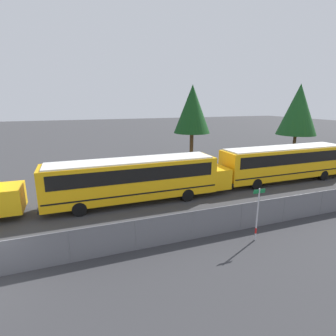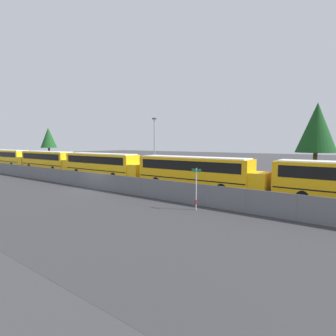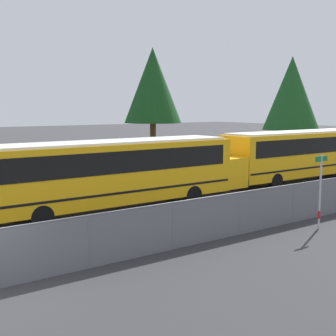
{
  "view_description": "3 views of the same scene",
  "coord_description": "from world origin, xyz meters",
  "px_view_note": "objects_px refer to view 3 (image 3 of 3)",
  "views": [
    {
      "loc": [
        3.54,
        -11.24,
        7.04
      ],
      "look_at": [
        10.31,
        7.12,
        2.07
      ],
      "focal_mm": 28.0,
      "sensor_mm": 36.0,
      "label": 1
    },
    {
      "loc": [
        20.85,
        -16.35,
        4.53
      ],
      "look_at": [
        3.64,
        7.1,
        1.73
      ],
      "focal_mm": 28.0,
      "sensor_mm": 36.0,
      "label": 2
    },
    {
      "loc": [
        -2.88,
        -11.8,
        4.62
      ],
      "look_at": [
        10.78,
        6.68,
        1.63
      ],
      "focal_mm": 50.0,
      "sensor_mm": 36.0,
      "label": 3
    }
  ],
  "objects_px": {
    "street_sign": "(320,190)",
    "tree_1": "(153,86)",
    "school_bus_3": "(118,169)",
    "school_bus_4": "(305,151)",
    "tree_3": "(292,93)"
  },
  "relations": [
    {
      "from": "street_sign",
      "to": "tree_3",
      "type": "height_order",
      "value": "tree_3"
    },
    {
      "from": "street_sign",
      "to": "tree_3",
      "type": "relative_size",
      "value": 0.3
    },
    {
      "from": "tree_1",
      "to": "tree_3",
      "type": "bearing_deg",
      "value": 2.78
    },
    {
      "from": "street_sign",
      "to": "tree_1",
      "type": "bearing_deg",
      "value": 75.18
    },
    {
      "from": "school_bus_4",
      "to": "street_sign",
      "type": "xyz_separation_m",
      "value": [
        -9.42,
        -7.85,
        -0.35
      ]
    },
    {
      "from": "school_bus_3",
      "to": "street_sign",
      "type": "relative_size",
      "value": 4.77
    },
    {
      "from": "school_bus_3",
      "to": "tree_1",
      "type": "xyz_separation_m",
      "value": [
        9.22,
        10.58,
        4.31
      ]
    },
    {
      "from": "school_bus_3",
      "to": "tree_3",
      "type": "bearing_deg",
      "value": 23.69
    },
    {
      "from": "tree_1",
      "to": "school_bus_4",
      "type": "bearing_deg",
      "value": -65.31
    },
    {
      "from": "school_bus_3",
      "to": "school_bus_4",
      "type": "relative_size",
      "value": 1.0
    },
    {
      "from": "school_bus_4",
      "to": "tree_1",
      "type": "height_order",
      "value": "tree_1"
    },
    {
      "from": "tree_3",
      "to": "school_bus_4",
      "type": "bearing_deg",
      "value": -137.77
    },
    {
      "from": "school_bus_3",
      "to": "school_bus_4",
      "type": "xyz_separation_m",
      "value": [
        13.89,
        0.43,
        0.0
      ]
    },
    {
      "from": "school_bus_4",
      "to": "tree_1",
      "type": "bearing_deg",
      "value": 114.69
    },
    {
      "from": "school_bus_3",
      "to": "tree_3",
      "type": "xyz_separation_m",
      "value": [
        25.96,
        11.39,
        4.08
      ]
    }
  ]
}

